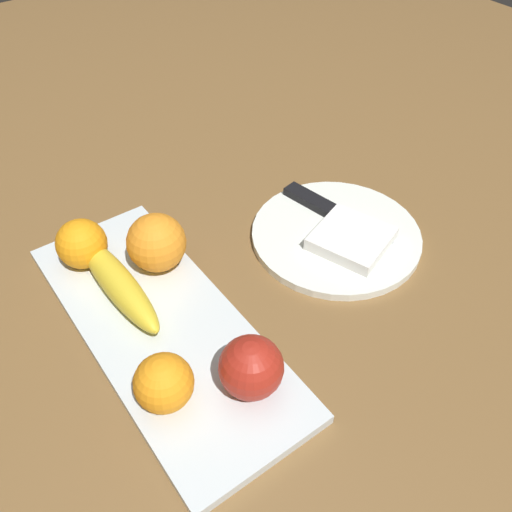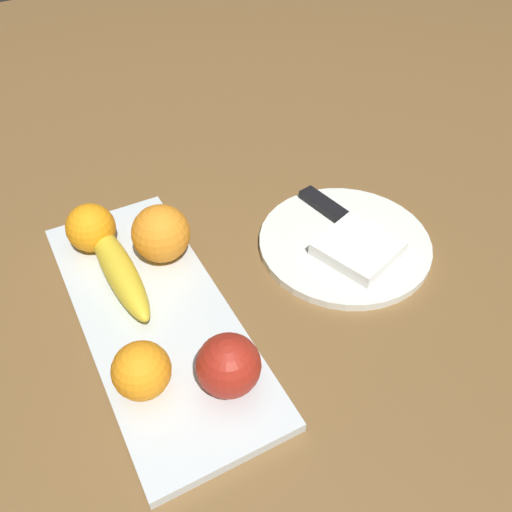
{
  "view_description": "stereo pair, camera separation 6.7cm",
  "coord_description": "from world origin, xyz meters",
  "px_view_note": "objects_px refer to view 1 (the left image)",
  "views": [
    {
      "loc": [
        0.39,
        -0.18,
        0.51
      ],
      "look_at": [
        -0.0,
        0.1,
        0.04
      ],
      "focal_mm": 38.05,
      "sensor_mm": 36.0,
      "label": 1
    },
    {
      "loc": [
        0.42,
        -0.12,
        0.51
      ],
      "look_at": [
        -0.0,
        0.1,
        0.04
      ],
      "focal_mm": 38.05,
      "sensor_mm": 36.0,
      "label": 2
    }
  ],
  "objects_px": {
    "orange_near_banana": "(82,244)",
    "knife": "(320,206)",
    "orange_center": "(164,383)",
    "fruit_tray": "(162,326)",
    "dinner_plate": "(336,235)",
    "orange_near_apple": "(156,243)",
    "banana": "(118,283)",
    "apple": "(248,369)",
    "folded_napkin": "(351,239)"
  },
  "relations": [
    {
      "from": "apple",
      "to": "orange_center",
      "type": "bearing_deg",
      "value": -116.68
    },
    {
      "from": "knife",
      "to": "orange_center",
      "type": "bearing_deg",
      "value": -77.33
    },
    {
      "from": "fruit_tray",
      "to": "knife",
      "type": "distance_m",
      "value": 0.3
    },
    {
      "from": "apple",
      "to": "orange_near_banana",
      "type": "xyz_separation_m",
      "value": [
        -0.28,
        -0.06,
        -0.0
      ]
    },
    {
      "from": "fruit_tray",
      "to": "apple",
      "type": "xyz_separation_m",
      "value": [
        0.13,
        0.03,
        0.04
      ]
    },
    {
      "from": "banana",
      "to": "knife",
      "type": "height_order",
      "value": "banana"
    },
    {
      "from": "fruit_tray",
      "to": "banana",
      "type": "xyz_separation_m",
      "value": [
        -0.07,
        -0.02,
        0.03
      ]
    },
    {
      "from": "folded_napkin",
      "to": "fruit_tray",
      "type": "bearing_deg",
      "value": -96.09
    },
    {
      "from": "apple",
      "to": "folded_napkin",
      "type": "distance_m",
      "value": 0.27
    },
    {
      "from": "orange_near_banana",
      "to": "dinner_plate",
      "type": "height_order",
      "value": "orange_near_banana"
    },
    {
      "from": "fruit_tray",
      "to": "banana",
      "type": "relative_size",
      "value": 2.22
    },
    {
      "from": "banana",
      "to": "orange_near_apple",
      "type": "bearing_deg",
      "value": -76.3
    },
    {
      "from": "folded_napkin",
      "to": "banana",
      "type": "bearing_deg",
      "value": -108.6
    },
    {
      "from": "fruit_tray",
      "to": "orange_near_banana",
      "type": "xyz_separation_m",
      "value": [
        -0.15,
        -0.03,
        0.04
      ]
    },
    {
      "from": "banana",
      "to": "folded_napkin",
      "type": "xyz_separation_m",
      "value": [
        0.1,
        0.29,
        -0.01
      ]
    },
    {
      "from": "fruit_tray",
      "to": "orange_near_apple",
      "type": "height_order",
      "value": "orange_near_apple"
    },
    {
      "from": "orange_near_banana",
      "to": "knife",
      "type": "xyz_separation_m",
      "value": [
        0.09,
        0.32,
        -0.03
      ]
    },
    {
      "from": "apple",
      "to": "dinner_plate",
      "type": "distance_m",
      "value": 0.28
    },
    {
      "from": "orange_center",
      "to": "folded_napkin",
      "type": "relative_size",
      "value": 0.65
    },
    {
      "from": "fruit_tray",
      "to": "apple",
      "type": "height_order",
      "value": "apple"
    },
    {
      "from": "banana",
      "to": "orange_near_apple",
      "type": "height_order",
      "value": "orange_near_apple"
    },
    {
      "from": "banana",
      "to": "orange_center",
      "type": "height_order",
      "value": "orange_center"
    },
    {
      "from": "orange_near_apple",
      "to": "orange_center",
      "type": "relative_size",
      "value": 1.22
    },
    {
      "from": "fruit_tray",
      "to": "dinner_plate",
      "type": "relative_size",
      "value": 1.78
    },
    {
      "from": "dinner_plate",
      "to": "orange_center",
      "type": "bearing_deg",
      "value": -73.68
    },
    {
      "from": "orange_center",
      "to": "knife",
      "type": "bearing_deg",
      "value": 113.53
    },
    {
      "from": "dinner_plate",
      "to": "folded_napkin",
      "type": "distance_m",
      "value": 0.03
    },
    {
      "from": "fruit_tray",
      "to": "orange_center",
      "type": "xyz_separation_m",
      "value": [
        0.09,
        -0.04,
        0.04
      ]
    },
    {
      "from": "orange_center",
      "to": "knife",
      "type": "xyz_separation_m",
      "value": [
        -0.15,
        0.33,
        -0.03
      ]
    },
    {
      "from": "orange_center",
      "to": "dinner_plate",
      "type": "relative_size",
      "value": 0.26
    },
    {
      "from": "orange_near_apple",
      "to": "orange_center",
      "type": "xyz_separation_m",
      "value": [
        0.18,
        -0.09,
        -0.01
      ]
    },
    {
      "from": "orange_near_banana",
      "to": "orange_near_apple",
      "type": "bearing_deg",
      "value": 51.68
    },
    {
      "from": "dinner_plate",
      "to": "folded_napkin",
      "type": "xyz_separation_m",
      "value": [
        0.03,
        -0.0,
        0.01
      ]
    },
    {
      "from": "orange_near_banana",
      "to": "folded_napkin",
      "type": "xyz_separation_m",
      "value": [
        0.18,
        0.3,
        -0.03
      ]
    },
    {
      "from": "orange_near_banana",
      "to": "dinner_plate",
      "type": "distance_m",
      "value": 0.34
    },
    {
      "from": "orange_near_apple",
      "to": "apple",
      "type": "bearing_deg",
      "value": -3.87
    },
    {
      "from": "orange_near_banana",
      "to": "knife",
      "type": "height_order",
      "value": "orange_near_banana"
    },
    {
      "from": "orange_near_apple",
      "to": "folded_napkin",
      "type": "relative_size",
      "value": 0.8
    },
    {
      "from": "folded_napkin",
      "to": "orange_near_banana",
      "type": "bearing_deg",
      "value": -119.98
    },
    {
      "from": "banana",
      "to": "orange_near_banana",
      "type": "distance_m",
      "value": 0.08
    },
    {
      "from": "orange_center",
      "to": "orange_near_banana",
      "type": "bearing_deg",
      "value": 176.34
    },
    {
      "from": "fruit_tray",
      "to": "dinner_plate",
      "type": "bearing_deg",
      "value": 90.0
    },
    {
      "from": "fruit_tray",
      "to": "knife",
      "type": "bearing_deg",
      "value": 100.21
    },
    {
      "from": "orange_center",
      "to": "banana",
      "type": "bearing_deg",
      "value": 170.84
    },
    {
      "from": "orange_near_banana",
      "to": "knife",
      "type": "distance_m",
      "value": 0.33
    },
    {
      "from": "apple",
      "to": "banana",
      "type": "bearing_deg",
      "value": -166.14
    },
    {
      "from": "fruit_tray",
      "to": "apple",
      "type": "bearing_deg",
      "value": 13.45
    },
    {
      "from": "orange_near_apple",
      "to": "orange_near_banana",
      "type": "distance_m",
      "value": 0.1
    },
    {
      "from": "orange_near_apple",
      "to": "orange_center",
      "type": "height_order",
      "value": "orange_near_apple"
    },
    {
      "from": "apple",
      "to": "dinner_plate",
      "type": "bearing_deg",
      "value": 118.38
    }
  ]
}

